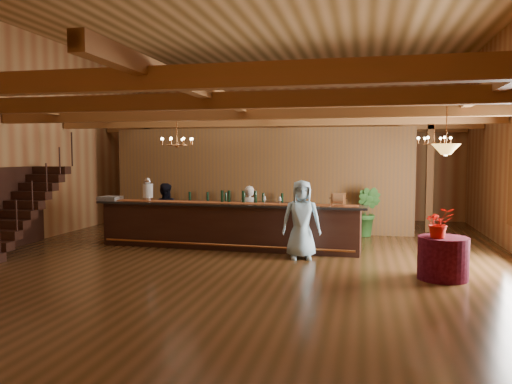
% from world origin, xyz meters
% --- Properties ---
extents(floor, '(14.00, 14.00, 0.00)m').
position_xyz_m(floor, '(0.00, 0.00, 0.00)').
color(floor, '#3E2811').
rests_on(floor, ground).
extents(ceiling, '(14.00, 14.00, 0.00)m').
position_xyz_m(ceiling, '(0.00, 0.00, 5.50)').
color(ceiling, '#AF824D').
rests_on(ceiling, wall_back).
extents(wall_back, '(12.00, 0.10, 5.50)m').
position_xyz_m(wall_back, '(0.00, 7.00, 2.75)').
color(wall_back, '#A37543').
rests_on(wall_back, floor).
extents(wall_front, '(12.00, 0.10, 5.50)m').
position_xyz_m(wall_front, '(0.00, -7.00, 2.75)').
color(wall_front, '#A37543').
rests_on(wall_front, floor).
extents(wall_left, '(0.10, 14.00, 5.50)m').
position_xyz_m(wall_left, '(-6.00, 0.00, 2.75)').
color(wall_left, '#A37543').
rests_on(wall_left, floor).
extents(beam_grid, '(11.90, 13.90, 0.39)m').
position_xyz_m(beam_grid, '(0.00, 0.51, 3.24)').
color(beam_grid, brown).
rests_on(beam_grid, wall_left).
extents(support_posts, '(9.20, 10.20, 3.20)m').
position_xyz_m(support_posts, '(0.00, -0.50, 1.60)').
color(support_posts, brown).
rests_on(support_posts, floor).
extents(partition_wall, '(9.00, 0.18, 3.10)m').
position_xyz_m(partition_wall, '(-0.50, 3.50, 1.55)').
color(partition_wall, brown).
rests_on(partition_wall, floor).
extents(staircase, '(1.00, 2.80, 2.00)m').
position_xyz_m(staircase, '(-5.45, -0.74, 1.00)').
color(staircase, black).
rests_on(staircase, floor).
extents(backroom_boxes, '(4.10, 0.60, 1.10)m').
position_xyz_m(backroom_boxes, '(-0.29, 5.50, 0.53)').
color(backroom_boxes, black).
rests_on(backroom_boxes, floor).
extents(tasting_bar, '(6.78, 1.17, 1.14)m').
position_xyz_m(tasting_bar, '(-0.68, 0.61, 0.57)').
color(tasting_bar, black).
rests_on(tasting_bar, floor).
extents(beverage_dispenser, '(0.26, 0.26, 0.60)m').
position_xyz_m(beverage_dispenser, '(-2.84, 0.76, 1.41)').
color(beverage_dispenser, silver).
rests_on(beverage_dispenser, tasting_bar).
extents(glass_rack_tray, '(0.50, 0.50, 0.10)m').
position_xyz_m(glass_rack_tray, '(-3.87, 0.70, 1.17)').
color(glass_rack_tray, gray).
rests_on(glass_rack_tray, tasting_bar).
extents(raffle_drum, '(0.34, 0.24, 0.30)m').
position_xyz_m(raffle_drum, '(2.01, 0.43, 1.30)').
color(raffle_drum, brown).
rests_on(raffle_drum, tasting_bar).
extents(bar_bottle_0, '(0.07, 0.07, 0.30)m').
position_xyz_m(bar_bottle_0, '(-0.85, 0.75, 1.27)').
color(bar_bottle_0, black).
rests_on(bar_bottle_0, tasting_bar).
extents(bar_bottle_1, '(0.07, 0.07, 0.30)m').
position_xyz_m(bar_bottle_1, '(-0.67, 0.74, 1.27)').
color(bar_bottle_1, black).
rests_on(bar_bottle_1, tasting_bar).
extents(bar_bottle_2, '(0.07, 0.07, 0.30)m').
position_xyz_m(bar_bottle_2, '(-0.31, 0.72, 1.27)').
color(bar_bottle_2, black).
rests_on(bar_bottle_2, tasting_bar).
extents(bar_bottle_3, '(0.07, 0.07, 0.30)m').
position_xyz_m(bar_bottle_3, '(0.00, 0.71, 1.27)').
color(bar_bottle_3, black).
rests_on(bar_bottle_3, tasting_bar).
extents(backbar_shelf, '(3.24, 0.52, 0.91)m').
position_xyz_m(backbar_shelf, '(-1.15, 3.16, 0.46)').
color(backbar_shelf, black).
rests_on(backbar_shelf, floor).
extents(round_table, '(0.91, 0.91, 0.79)m').
position_xyz_m(round_table, '(4.03, -1.50, 0.39)').
color(round_table, '#580F23').
rests_on(round_table, floor).
extents(chandelier_left, '(0.80, 0.80, 0.73)m').
position_xyz_m(chandelier_left, '(-1.87, 0.34, 2.63)').
color(chandelier_left, '#B7703A').
rests_on(chandelier_left, beam_grid).
extents(chandelier_right, '(0.80, 0.80, 0.69)m').
position_xyz_m(chandelier_right, '(4.27, 1.91, 2.66)').
color(chandelier_right, '#B7703A').
rests_on(chandelier_right, beam_grid).
extents(pendant_lamp, '(0.52, 0.52, 0.90)m').
position_xyz_m(pendant_lamp, '(4.03, -1.50, 2.40)').
color(pendant_lamp, '#B7703A').
rests_on(pendant_lamp, beam_grid).
extents(bartender, '(0.57, 0.39, 1.51)m').
position_xyz_m(bartender, '(-0.32, 1.45, 0.75)').
color(bartender, silver).
rests_on(bartender, floor).
extents(staff_second, '(0.88, 0.76, 1.55)m').
position_xyz_m(staff_second, '(-2.61, 1.29, 0.77)').
color(staff_second, black).
rests_on(staff_second, floor).
extents(guest, '(0.94, 0.70, 1.75)m').
position_xyz_m(guest, '(1.24, -0.21, 0.87)').
color(guest, '#97C0D5').
rests_on(guest, floor).
extents(floor_plant, '(0.94, 0.85, 1.41)m').
position_xyz_m(floor_plant, '(2.67, 3.17, 0.70)').
color(floor_plant, '#25511C').
rests_on(floor_plant, floor).
extents(table_flowers, '(0.60, 0.55, 0.56)m').
position_xyz_m(table_flowers, '(3.93, -1.63, 1.07)').
color(table_flowers, red).
rests_on(table_flowers, round_table).
extents(table_vase, '(0.21, 0.21, 0.31)m').
position_xyz_m(table_vase, '(3.91, -1.40, 0.95)').
color(table_vase, '#B7703A').
rests_on(table_vase, round_table).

